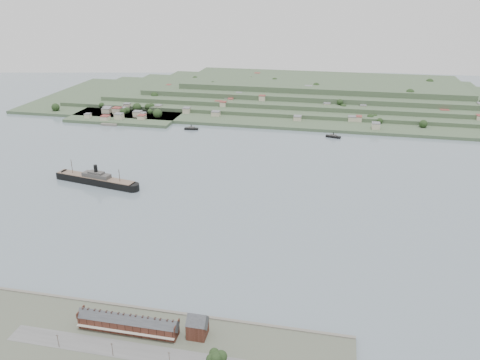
% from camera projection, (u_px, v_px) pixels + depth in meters
% --- Properties ---
extents(ground, '(1400.00, 1400.00, 0.00)m').
position_uv_depth(ground, '(222.00, 204.00, 402.82)').
color(ground, slate).
rests_on(ground, ground).
extents(near_shore, '(220.00, 80.00, 2.60)m').
position_uv_depth(near_shore, '(132.00, 360.00, 233.85)').
color(near_shore, '#4C5142').
rests_on(near_shore, ground).
extents(terrace_row, '(55.60, 9.80, 11.07)m').
position_uv_depth(terrace_row, '(128.00, 323.00, 250.38)').
color(terrace_row, '#432118').
rests_on(terrace_row, ground).
extents(gabled_building, '(10.40, 10.18, 14.09)m').
position_uv_depth(gabled_building, '(197.00, 326.00, 246.44)').
color(gabled_building, '#432118').
rests_on(gabled_building, ground).
extents(far_peninsula, '(760.00, 309.00, 30.00)m').
position_uv_depth(far_peninsula, '(297.00, 94.00, 747.83)').
color(far_peninsula, '#3E5539').
rests_on(far_peninsula, ground).
extents(steamship, '(95.09, 27.59, 22.96)m').
position_uv_depth(steamship, '(94.00, 179.00, 442.17)').
color(steamship, black).
rests_on(steamship, ground).
extents(ferry_west, '(18.31, 6.64, 6.72)m').
position_uv_depth(ferry_west, '(191.00, 128.00, 606.77)').
color(ferry_west, black).
rests_on(ferry_west, ground).
extents(ferry_east, '(18.76, 9.09, 6.78)m').
position_uv_depth(ferry_east, '(333.00, 136.00, 575.21)').
color(ferry_east, black).
rests_on(ferry_east, ground).
extents(fig_tree, '(9.88, 8.56, 11.03)m').
position_uv_depth(fig_tree, '(216.00, 358.00, 224.46)').
color(fig_tree, '#3C2A1B').
rests_on(fig_tree, ground).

